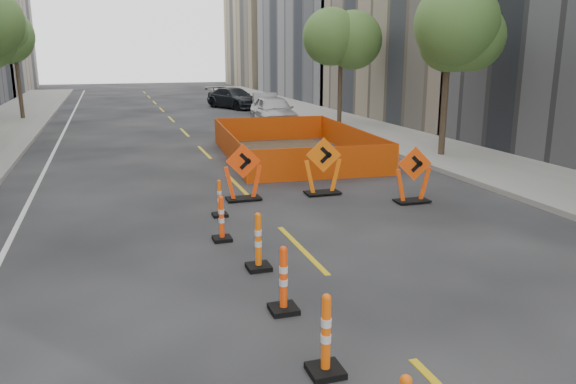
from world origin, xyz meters
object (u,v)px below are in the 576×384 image
object	(u,v)px
channelizer_6	(222,218)
parked_car_far	(234,98)
channelizer_4	(283,279)
channelizer_7	(220,198)
parked_car_near	(273,111)
chevron_sign_center	(323,166)
chevron_sign_left	(243,172)
chevron_sign_right	(413,175)
channelizer_5	(258,241)
parked_car_mid	(265,104)
channelizer_3	(326,334)

from	to	relation	value
channelizer_6	parked_car_far	size ratio (longest dim) A/B	0.20
channelizer_4	parked_car_far	bearing A→B (deg)	78.91
channelizer_6	channelizer_7	xyz separation A→B (m)	(0.31, 1.83, -0.04)
channelizer_7	channelizer_6	bearing A→B (deg)	-99.59
channelizer_4	parked_car_near	world-z (taller)	parked_car_near
channelizer_6	parked_car_far	distance (m)	29.18
channelizer_4	parked_car_far	world-z (taller)	parked_car_far
chevron_sign_center	parked_car_near	xyz separation A→B (m)	(2.91, 14.93, 0.01)
channelizer_4	chevron_sign_left	size ratio (longest dim) A/B	0.69
chevron_sign_right	parked_car_far	size ratio (longest dim) A/B	0.31
parked_car_far	channelizer_7	bearing A→B (deg)	-126.74
channelizer_5	chevron_sign_left	distance (m)	5.06
channelizer_6	chevron_sign_right	distance (m)	5.70
chevron_sign_right	parked_car_near	world-z (taller)	parked_car_near
chevron_sign_left	chevron_sign_right	bearing A→B (deg)	-11.47
chevron_sign_center	parked_car_mid	bearing A→B (deg)	92.28
channelizer_3	parked_car_far	xyz separation A→B (m)	(6.31, 33.91, 0.18)
channelizer_7	chevron_sign_center	world-z (taller)	chevron_sign_center
channelizer_3	channelizer_5	distance (m)	3.65
channelizer_5	parked_car_near	distance (m)	20.78
channelizer_5	parked_car_mid	bearing A→B (deg)	74.26
channelizer_5	channelizer_7	size ratio (longest dim) A/B	1.19
chevron_sign_center	channelizer_7	bearing A→B (deg)	-145.07
channelizer_7	channelizer_4	bearing A→B (deg)	-90.64
channelizer_7	chevron_sign_right	world-z (taller)	chevron_sign_right
parked_car_far	chevron_sign_right	bearing A→B (deg)	-115.81
chevron_sign_right	parked_car_mid	world-z (taller)	chevron_sign_right
channelizer_7	chevron_sign_left	size ratio (longest dim) A/B	0.59
chevron_sign_right	parked_car_mid	distance (m)	21.75
channelizer_6	parked_car_mid	bearing A→B (deg)	72.35
channelizer_5	chevron_sign_right	size ratio (longest dim) A/B	0.72
channelizer_4	channelizer_7	xyz separation A→B (m)	(0.06, 5.48, -0.08)
chevron_sign_center	parked_car_near	bearing A→B (deg)	92.17
channelizer_5	channelizer_6	size ratio (longest dim) A/B	1.11
channelizer_6	channelizer_7	size ratio (longest dim) A/B	1.08
channelizer_5	channelizer_4	bearing A→B (deg)	-92.52
parked_car_near	parked_car_mid	bearing A→B (deg)	82.69
channelizer_6	chevron_sign_left	distance (m)	3.39
channelizer_4	parked_car_far	distance (m)	32.70
channelizer_6	parked_car_near	distance (m)	19.15
chevron_sign_right	parked_car_mid	xyz separation A→B (m)	(1.90, 21.66, -0.06)
chevron_sign_right	channelizer_5	bearing A→B (deg)	-136.33
channelizer_5	channelizer_6	bearing A→B (deg)	100.17
chevron_sign_left	parked_car_far	world-z (taller)	chevron_sign_left
channelizer_7	parked_car_far	xyz separation A→B (m)	(6.23, 26.61, 0.26)
channelizer_7	chevron_sign_left	distance (m)	1.64
parked_car_far	channelizer_5	bearing A→B (deg)	-125.16
chevron_sign_right	channelizer_4	bearing A→B (deg)	-124.70
channelizer_4	chevron_sign_left	xyz separation A→B (m)	(0.97, 6.81, 0.24)
channelizer_6	parked_car_mid	xyz separation A→B (m)	(7.38, 23.20, 0.21)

